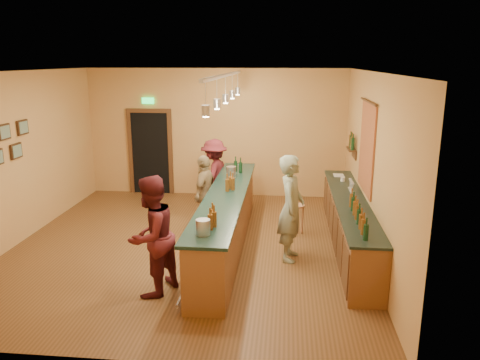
# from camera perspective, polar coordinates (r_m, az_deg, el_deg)

# --- Properties ---
(floor) EXTENTS (7.00, 7.00, 0.00)m
(floor) POSITION_cam_1_polar(r_m,az_deg,el_deg) (8.95, -6.24, -7.93)
(floor) COLOR #573518
(floor) RESTS_ON ground
(ceiling) EXTENTS (6.50, 7.00, 0.02)m
(ceiling) POSITION_cam_1_polar(r_m,az_deg,el_deg) (8.28, -6.86, 13.00)
(ceiling) COLOR silver
(ceiling) RESTS_ON wall_back
(wall_back) EXTENTS (6.50, 0.02, 3.20)m
(wall_back) POSITION_cam_1_polar(r_m,az_deg,el_deg) (11.86, -2.98, 5.73)
(wall_back) COLOR #C8884B
(wall_back) RESTS_ON floor
(wall_front) EXTENTS (6.50, 0.02, 3.20)m
(wall_front) POSITION_cam_1_polar(r_m,az_deg,el_deg) (5.24, -14.61, -6.09)
(wall_front) COLOR #C8884B
(wall_front) RESTS_ON floor
(wall_left) EXTENTS (0.02, 7.00, 3.20)m
(wall_left) POSITION_cam_1_polar(r_m,az_deg,el_deg) (9.69, -25.68, 2.34)
(wall_left) COLOR #C8884B
(wall_left) RESTS_ON floor
(wall_right) EXTENTS (0.02, 7.00, 3.20)m
(wall_right) POSITION_cam_1_polar(r_m,az_deg,el_deg) (8.41, 15.66, 1.59)
(wall_right) COLOR #C8884B
(wall_right) RESTS_ON floor
(doorway) EXTENTS (1.15, 0.09, 2.48)m
(doorway) POSITION_cam_1_polar(r_m,az_deg,el_deg) (12.29, -10.85, 3.55)
(doorway) COLOR black
(doorway) RESTS_ON wall_back
(tapestry) EXTENTS (0.03, 1.40, 1.60)m
(tapestry) POSITION_cam_1_polar(r_m,az_deg,el_deg) (8.75, 15.21, 3.77)
(tapestry) COLOR maroon
(tapestry) RESTS_ON wall_right
(bottle_shelf) EXTENTS (0.17, 0.55, 0.54)m
(bottle_shelf) POSITION_cam_1_polar(r_m,az_deg,el_deg) (10.23, 13.50, 4.32)
(bottle_shelf) COLOR #442E14
(bottle_shelf) RESTS_ON wall_right
(back_counter) EXTENTS (0.60, 4.55, 1.27)m
(back_counter) POSITION_cam_1_polar(r_m,az_deg,el_deg) (8.84, 13.18, -5.15)
(back_counter) COLOR brown
(back_counter) RESTS_ON floor
(tasting_bar) EXTENTS (0.74, 5.10, 1.38)m
(tasting_bar) POSITION_cam_1_polar(r_m,az_deg,el_deg) (8.62, -1.68, -4.43)
(tasting_bar) COLOR brown
(tasting_bar) RESTS_ON floor
(pendant_track) EXTENTS (0.11, 4.60, 0.50)m
(pendant_track) POSITION_cam_1_polar(r_m,az_deg,el_deg) (8.17, -1.79, 11.55)
(pendant_track) COLOR silver
(pendant_track) RESTS_ON ceiling
(bartender) EXTENTS (0.52, 0.72, 1.86)m
(bartender) POSITION_cam_1_polar(r_m,az_deg,el_deg) (8.07, 6.25, -3.42)
(bartender) COLOR gray
(bartender) RESTS_ON floor
(customer_a) EXTENTS (0.97, 1.07, 1.80)m
(customer_a) POSITION_cam_1_polar(r_m,az_deg,el_deg) (6.98, -10.76, -6.76)
(customer_a) COLOR #59191E
(customer_a) RESTS_ON floor
(customer_b) EXTENTS (0.56, 0.97, 1.56)m
(customer_b) POSITION_cam_1_polar(r_m,az_deg,el_deg) (9.47, -4.31, -1.61)
(customer_b) COLOR #997A51
(customer_b) RESTS_ON floor
(customer_c) EXTENTS (0.87, 1.20, 1.68)m
(customer_c) POSITION_cam_1_polar(r_m,az_deg,el_deg) (10.64, -3.16, 0.53)
(customer_c) COLOR #59191E
(customer_c) RESTS_ON floor
(bar_stool) EXTENTS (0.30, 0.30, 0.62)m
(bar_stool) POSITION_cam_1_polar(r_m,az_deg,el_deg) (9.35, 6.96, -3.86)
(bar_stool) COLOR #A8754C
(bar_stool) RESTS_ON floor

